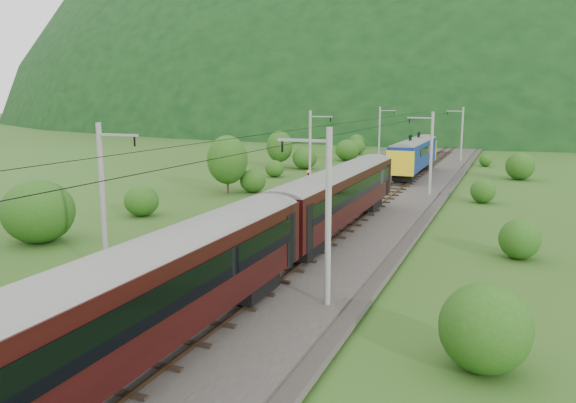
% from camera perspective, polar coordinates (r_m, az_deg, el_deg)
% --- Properties ---
extents(ground, '(600.00, 600.00, 0.00)m').
position_cam_1_polar(ground, '(28.50, -8.10, -9.18)').
color(ground, '#2F4A17').
rests_on(ground, ground).
extents(railbed, '(14.00, 220.00, 0.30)m').
position_cam_1_polar(railbed, '(37.05, -0.33, -4.22)').
color(railbed, '#38332D').
rests_on(railbed, ground).
extents(track_left, '(2.40, 220.00, 0.27)m').
position_cam_1_polar(track_left, '(37.94, -3.69, -3.54)').
color(track_left, brown).
rests_on(track_left, railbed).
extents(track_right, '(2.40, 220.00, 0.27)m').
position_cam_1_polar(track_right, '(36.18, 3.20, -4.23)').
color(track_right, brown).
rests_on(track_right, railbed).
extents(catenary_left, '(2.54, 192.28, 8.00)m').
position_cam_1_polar(catenary_left, '(58.80, 2.33, 5.51)').
color(catenary_left, gray).
rests_on(catenary_left, railbed).
extents(catenary_right, '(2.54, 192.28, 8.00)m').
position_cam_1_polar(catenary_right, '(55.88, 14.27, 4.95)').
color(catenary_right, gray).
rests_on(catenary_right, railbed).
extents(overhead_wires, '(4.83, 198.00, 0.03)m').
position_cam_1_polar(overhead_wires, '(35.93, -0.34, 6.57)').
color(overhead_wires, black).
rests_on(overhead_wires, ground).
extents(mountain_main, '(504.00, 360.00, 244.00)m').
position_cam_1_polar(mountain_main, '(283.64, 19.47, 7.89)').
color(mountain_main, black).
rests_on(mountain_main, ground).
extents(mountain_ridge, '(336.00, 280.00, 132.00)m').
position_cam_1_polar(mountain_ridge, '(349.83, -0.43, 8.84)').
color(mountain_ridge, black).
rests_on(mountain_ridge, ground).
extents(train, '(2.96, 117.85, 5.14)m').
position_cam_1_polar(train, '(19.68, -14.26, -7.67)').
color(train, black).
rests_on(train, ground).
extents(hazard_post_near, '(0.18, 0.18, 1.71)m').
position_cam_1_polar(hazard_post_near, '(48.74, 5.03, 0.50)').
color(hazard_post_near, red).
rests_on(hazard_post_near, railbed).
extents(hazard_post_far, '(0.15, 0.15, 1.45)m').
position_cam_1_polar(hazard_post_far, '(49.01, 6.34, 0.37)').
color(hazard_post_far, red).
rests_on(hazard_post_far, railbed).
extents(signal, '(0.27, 0.27, 2.46)m').
position_cam_1_polar(signal, '(54.04, 2.07, 2.14)').
color(signal, black).
rests_on(signal, railbed).
extents(vegetation_left, '(13.05, 147.24, 6.67)m').
position_cam_1_polar(vegetation_left, '(46.29, -16.09, 1.43)').
color(vegetation_left, '#264F15').
rests_on(vegetation_left, ground).
extents(vegetation_right, '(7.00, 103.78, 2.96)m').
position_cam_1_polar(vegetation_right, '(39.02, 20.90, -2.45)').
color(vegetation_right, '#264F15').
rests_on(vegetation_right, ground).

